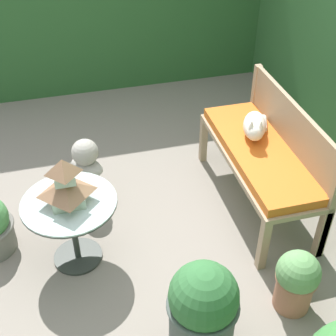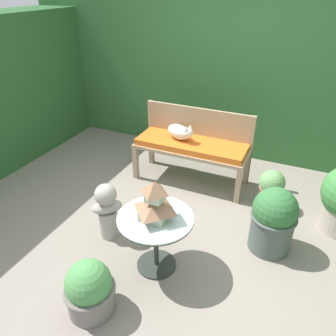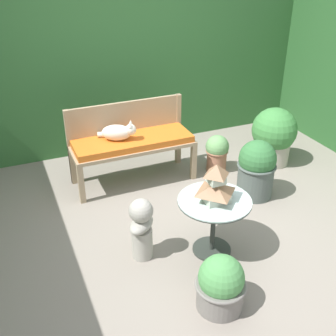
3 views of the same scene
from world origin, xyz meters
name	(u,v)px [view 3 (image 3 of 3)]	position (x,y,z in m)	size (l,w,h in m)	color
ground	(187,219)	(0.00, 0.00, 0.00)	(30.00, 30.00, 0.00)	gray
foliage_hedge_back	(114,54)	(0.00, 2.38, 1.15)	(6.40, 0.97, 2.31)	#336633
garden_bench	(133,144)	(-0.25, 0.96, 0.48)	(1.40, 0.51, 0.56)	tan
bench_backrest	(126,122)	(-0.25, 1.19, 0.66)	(1.40, 0.06, 0.91)	tan
cat	(118,132)	(-0.41, 0.97, 0.65)	(0.40, 0.33, 0.23)	silver
patio_table	(214,211)	(0.00, -0.53, 0.43)	(0.65, 0.65, 0.55)	#2D332D
pagoda_birdhouse	(215,185)	(0.00, -0.53, 0.70)	(0.29, 0.29, 0.35)	#B2BCA8
garden_bust	(142,227)	(-0.62, -0.36, 0.33)	(0.34, 0.33, 0.60)	#A39E93
potted_plant_path_edge	(274,136)	(1.53, 0.72, 0.37)	(0.56, 0.56, 0.73)	#ADA393
potted_plant_patio_mid	(217,152)	(0.78, 0.80, 0.25)	(0.29, 0.29, 0.47)	#9E664C
potted_plant_table_near	(221,285)	(-0.26, -1.15, 0.22)	(0.40, 0.40, 0.47)	slate
potted_plant_hedge_corner	(256,169)	(0.89, 0.13, 0.34)	(0.43, 0.43, 0.66)	#4C5651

